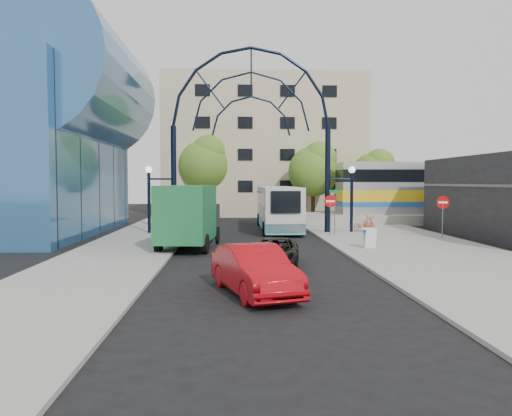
{
  "coord_description": "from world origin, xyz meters",
  "views": [
    {
      "loc": [
        -1.22,
        -18.38,
        3.41
      ],
      "look_at": [
        -0.07,
        6.0,
        2.13
      ],
      "focal_mm": 35.0,
      "sensor_mm": 36.0,
      "label": 1
    }
  ],
  "objects": [
    {
      "name": "ground",
      "position": [
        0.0,
        0.0,
        0.0
      ],
      "size": [
        120.0,
        120.0,
        0.0
      ],
      "primitive_type": "plane",
      "color": "black",
      "rests_on": "ground"
    },
    {
      "name": "sidewalk_east",
      "position": [
        8.0,
        4.0,
        0.06
      ],
      "size": [
        8.0,
        56.0,
        0.12
      ],
      "primitive_type": "cube",
      "color": "gray",
      "rests_on": "ground"
    },
    {
      "name": "plaza_west",
      "position": [
        -6.5,
        6.0,
        0.06
      ],
      "size": [
        5.0,
        50.0,
        0.12
      ],
      "primitive_type": "cube",
      "color": "gray",
      "rests_on": "ground"
    },
    {
      "name": "gateway_arch",
      "position": [
        0.0,
        14.0,
        8.56
      ],
      "size": [
        13.64,
        0.44,
        12.1
      ],
      "color": "black",
      "rests_on": "ground"
    },
    {
      "name": "stop_sign",
      "position": [
        4.8,
        12.0,
        1.99
      ],
      "size": [
        0.8,
        0.07,
        2.5
      ],
      "color": "slate",
      "rests_on": "sidewalk_east"
    },
    {
      "name": "do_not_enter_sign",
      "position": [
        11.0,
        10.0,
        1.98
      ],
      "size": [
        0.76,
        0.07,
        2.48
      ],
      "color": "slate",
      "rests_on": "sidewalk_east"
    },
    {
      "name": "street_name_sign",
      "position": [
        5.2,
        12.6,
        2.13
      ],
      "size": [
        0.7,
        0.7,
        2.8
      ],
      "color": "slate",
      "rests_on": "sidewalk_east"
    },
    {
      "name": "sandwich_board",
      "position": [
        5.6,
        5.98,
        0.74
      ],
      "size": [
        0.55,
        0.61,
        0.99
      ],
      "color": "white",
      "rests_on": "sidewalk_east"
    },
    {
      "name": "transit_hall",
      "position": [
        -15.3,
        15.0,
        6.7
      ],
      "size": [
        16.5,
        18.0,
        14.5
      ],
      "color": "#316396",
      "rests_on": "ground"
    },
    {
      "name": "apartment_block",
      "position": [
        2.0,
        34.97,
        7.0
      ],
      "size": [
        20.0,
        12.1,
        14.0
      ],
      "color": "#CBB38D",
      "rests_on": "ground"
    },
    {
      "name": "train_platform",
      "position": [
        20.0,
        22.0,
        0.4
      ],
      "size": [
        32.0,
        5.0,
        0.8
      ],
      "primitive_type": "cube",
      "color": "gray",
      "rests_on": "ground"
    },
    {
      "name": "train_car",
      "position": [
        20.0,
        22.0,
        2.9
      ],
      "size": [
        25.1,
        3.05,
        4.2
      ],
      "color": "#B7B7BC",
      "rests_on": "train_platform"
    },
    {
      "name": "tree_north_a",
      "position": [
        6.12,
        25.93,
        4.61
      ],
      "size": [
        4.48,
        4.48,
        7.0
      ],
      "color": "#382314",
      "rests_on": "ground"
    },
    {
      "name": "tree_north_b",
      "position": [
        -3.88,
        29.93,
        5.27
      ],
      "size": [
        5.12,
        5.12,
        8.0
      ],
      "color": "#382314",
      "rests_on": "ground"
    },
    {
      "name": "tree_north_c",
      "position": [
        12.12,
        27.93,
        4.28
      ],
      "size": [
        4.16,
        4.16,
        6.5
      ],
      "color": "#382314",
      "rests_on": "ground"
    },
    {
      "name": "city_bus",
      "position": [
        2.03,
        17.08,
        1.6
      ],
      "size": [
        2.7,
        11.18,
        3.06
      ],
      "rotation": [
        0.0,
        0.0,
        -0.01
      ],
      "color": "silver",
      "rests_on": "ground"
    },
    {
      "name": "green_truck",
      "position": [
        -3.42,
        7.3,
        1.61
      ],
      "size": [
        2.99,
        6.6,
        3.23
      ],
      "rotation": [
        0.0,
        0.0,
        -0.1
      ],
      "color": "black",
      "rests_on": "ground"
    },
    {
      "name": "black_suv",
      "position": [
        0.47,
        1.54,
        0.57
      ],
      "size": [
        2.47,
        4.34,
        1.14
      ],
      "primitive_type": "imported",
      "rotation": [
        0.0,
        0.0,
        -0.15
      ],
      "color": "black",
      "rests_on": "ground"
    },
    {
      "name": "red_sedan",
      "position": [
        -0.56,
        -3.43,
        0.75
      ],
      "size": [
        2.83,
        4.79,
        1.49
      ],
      "primitive_type": "imported",
      "rotation": [
        0.0,
        0.0,
        0.3
      ],
      "color": "#AE0A12",
      "rests_on": "ground"
    },
    {
      "name": "bike_near_a",
      "position": [
        7.26,
        14.0,
        0.53
      ],
      "size": [
        1.07,
        1.65,
        0.82
      ],
      "primitive_type": "imported",
      "rotation": [
        0.0,
        0.0,
        0.37
      ],
      "color": "orange",
      "rests_on": "sidewalk_east"
    },
    {
      "name": "bike_near_b",
      "position": [
        7.77,
        14.0,
        0.67
      ],
      "size": [
        0.68,
        1.86,
        1.09
      ],
      "primitive_type": "imported",
      "rotation": [
        0.0,
        0.0,
        0.09
      ],
      "color": "#EE3D2F",
      "rests_on": "sidewalk_east"
    }
  ]
}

